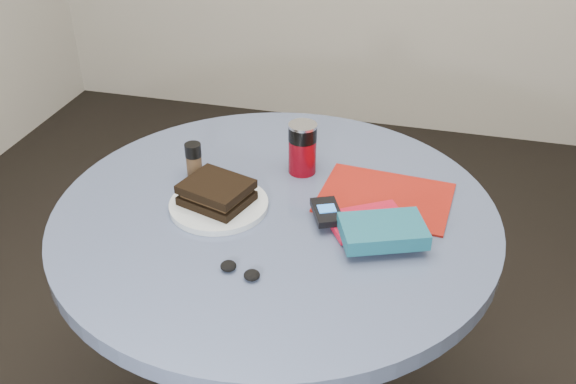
% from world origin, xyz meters
% --- Properties ---
extents(table, '(1.00, 1.00, 0.75)m').
position_xyz_m(table, '(0.00, 0.00, 0.59)').
color(table, black).
rests_on(table, ground).
extents(plate, '(0.27, 0.27, 0.01)m').
position_xyz_m(plate, '(-0.12, -0.03, 0.76)').
color(plate, silver).
rests_on(plate, table).
extents(sandwich, '(0.17, 0.16, 0.05)m').
position_xyz_m(sandwich, '(-0.13, -0.02, 0.79)').
color(sandwich, black).
rests_on(sandwich, plate).
extents(soda_can, '(0.08, 0.08, 0.13)m').
position_xyz_m(soda_can, '(0.02, 0.18, 0.82)').
color(soda_can, maroon).
rests_on(soda_can, table).
extents(pepper_grinder, '(0.05, 0.05, 0.09)m').
position_xyz_m(pepper_grinder, '(-0.23, 0.09, 0.80)').
color(pepper_grinder, '#44301D').
rests_on(pepper_grinder, table).
extents(magazine, '(0.31, 0.25, 0.01)m').
position_xyz_m(magazine, '(0.23, 0.10, 0.75)').
color(magazine, maroon).
rests_on(magazine, table).
extents(red_book, '(0.20, 0.18, 0.01)m').
position_xyz_m(red_book, '(0.21, -0.01, 0.76)').
color(red_book, '#B40E27').
rests_on(red_book, magazine).
extents(novel, '(0.20, 0.17, 0.03)m').
position_xyz_m(novel, '(0.25, -0.07, 0.79)').
color(novel, '#155064').
rests_on(novel, red_book).
extents(mp3_player, '(0.09, 0.11, 0.02)m').
position_xyz_m(mp3_player, '(0.12, -0.02, 0.78)').
color(mp3_player, black).
rests_on(mp3_player, red_book).
extents(headphones, '(0.09, 0.05, 0.02)m').
position_xyz_m(headphones, '(-0.01, -0.24, 0.76)').
color(headphones, black).
rests_on(headphones, table).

